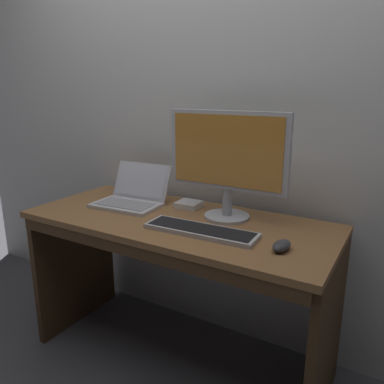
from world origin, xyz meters
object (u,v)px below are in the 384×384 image
external_drive_box (189,205)px  wired_keyboard (201,230)px  computer_mouse (282,246)px  external_monitor (227,159)px  laptop_silver (131,197)px

external_drive_box → wired_keyboard: bearing=-50.9°
computer_mouse → external_drive_box: 0.65m
external_monitor → computer_mouse: size_ratio=5.44×
computer_mouse → wired_keyboard: bearing=-174.2°
external_monitor → external_drive_box: bearing=165.1°
laptop_silver → computer_mouse: (0.87, -0.18, -0.02)m
external_monitor → external_drive_box: external_monitor is taller
external_monitor → computer_mouse: 0.49m
computer_mouse → external_monitor: bearing=153.6°
laptop_silver → wired_keyboard: 0.54m
laptop_silver → wired_keyboard: laptop_silver is taller
external_drive_box → laptop_silver: bearing=-159.4°
laptop_silver → computer_mouse: laptop_silver is taller
laptop_silver → external_drive_box: laptop_silver is taller
laptop_silver → external_monitor: external_monitor is taller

